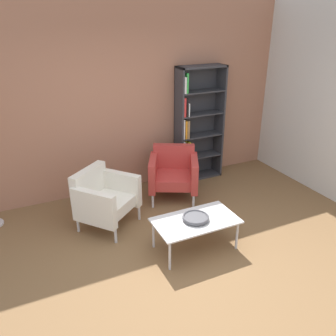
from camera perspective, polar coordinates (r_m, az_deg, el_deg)
name	(u,v)px	position (r m, az deg, el deg)	size (l,w,h in m)	color
ground_plane	(191,277)	(4.05, 3.73, -17.21)	(8.32, 8.32, 0.00)	brown
brick_back_panel	(115,100)	(5.46, -8.56, 10.88)	(6.40, 0.12, 2.90)	#A87056
bookshelf_tall	(195,126)	(5.90, 4.38, 6.82)	(0.80, 0.30, 1.90)	#333338
coffee_table_low	(196,222)	(4.25, 4.48, -8.73)	(1.00, 0.56, 0.40)	silver
decorative_bowl	(196,217)	(4.22, 4.51, -7.97)	(0.32, 0.32, 0.05)	#4C4C51
armchair_near_window	(104,197)	(4.75, -10.36, -4.69)	(0.95, 0.94, 0.78)	white
armchair_by_bookshelf	(174,172)	(5.39, 0.90, -0.66)	(0.92, 0.90, 0.78)	#B73833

